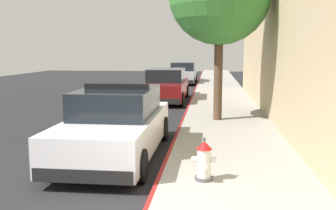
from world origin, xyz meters
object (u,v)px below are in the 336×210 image
object	(u,v)px
parked_car_dark_far	(183,73)
fire_hydrant	(204,161)
parked_car_silver_ahead	(166,86)
police_cruiser	(117,124)

from	to	relation	value
parked_car_dark_far	fire_hydrant	bearing A→B (deg)	-84.83
parked_car_silver_ahead	police_cruiser	bearing A→B (deg)	-90.06
parked_car_silver_ahead	parked_car_dark_far	bearing A→B (deg)	89.57
police_cruiser	fire_hydrant	size ratio (longest dim) A/B	6.37
police_cruiser	parked_car_dark_far	world-z (taller)	police_cruiser
parked_car_silver_ahead	parked_car_dark_far	size ratio (longest dim) A/B	1.00
parked_car_silver_ahead	parked_car_dark_far	distance (m)	10.09
parked_car_silver_ahead	fire_hydrant	size ratio (longest dim) A/B	6.37
police_cruiser	fire_hydrant	xyz separation A→B (m)	(2.04, -1.94, -0.23)
police_cruiser	fire_hydrant	bearing A→B (deg)	-43.53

